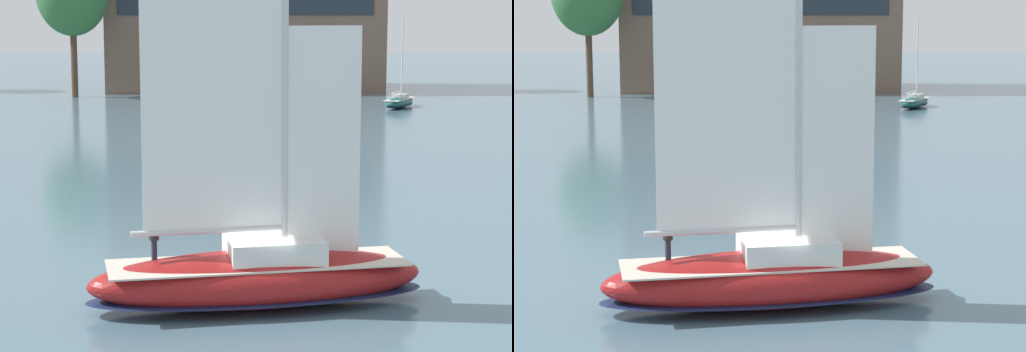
{
  "view_description": "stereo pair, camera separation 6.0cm",
  "coord_description": "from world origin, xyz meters",
  "views": [
    {
      "loc": [
        -0.65,
        -33.41,
        10.26
      ],
      "look_at": [
        0.0,
        3.0,
        4.11
      ],
      "focal_mm": 70.0,
      "sensor_mm": 36.0,
      "label": 1
    },
    {
      "loc": [
        -0.59,
        -33.41,
        10.26
      ],
      "look_at": [
        0.0,
        3.0,
        4.11
      ],
      "focal_mm": 70.0,
      "sensor_mm": 36.0,
      "label": 2
    }
  ],
  "objects": [
    {
      "name": "waterfront_building",
      "position": [
        0.27,
        95.25,
        10.39
      ],
      "size": [
        35.01,
        18.92,
        20.71
      ],
      "color": "brown",
      "rests_on": "ground"
    },
    {
      "name": "sailboat_moored_near_marina",
      "position": [
        16.13,
        69.75,
        0.63
      ],
      "size": [
        4.81,
        6.83,
        9.27
      ],
      "color": "#194C47",
      "rests_on": "ground"
    },
    {
      "name": "sailboat_main",
      "position": [
        0.02,
        0.0,
        1.25
      ],
      "size": [
        12.25,
        5.38,
        16.27
      ],
      "color": "maroon",
      "rests_on": "ground"
    },
    {
      "name": "ground_plane",
      "position": [
        0.0,
        0.0,
        0.0
      ],
      "size": [
        400.0,
        400.0,
        0.0
      ],
      "primitive_type": "plane",
      "color": "slate"
    }
  ]
}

